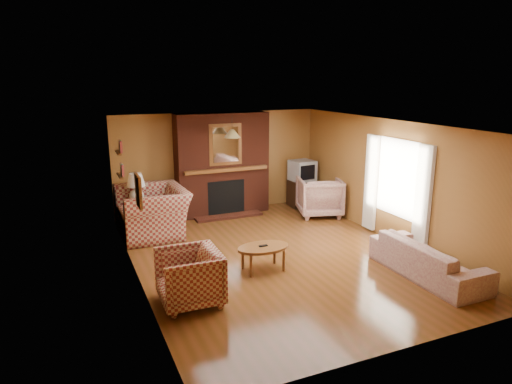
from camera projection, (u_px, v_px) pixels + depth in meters
name	position (u px, v px, depth m)	size (l,w,h in m)	color
floor	(277.00, 256.00, 8.38)	(6.50, 6.50, 0.00)	#4F2E11
ceiling	(279.00, 125.00, 7.79)	(6.50, 6.50, 0.00)	white
wall_back	(219.00, 162.00, 10.97)	(6.50, 6.50, 0.00)	#9C6530
wall_front	(404.00, 258.00, 5.19)	(6.50, 6.50, 0.00)	#9C6530
wall_left	(135.00, 209.00, 7.12)	(6.50, 6.50, 0.00)	#9C6530
wall_right	(391.00, 181.00, 9.05)	(6.50, 6.50, 0.00)	#9C6530
fireplace	(222.00, 165.00, 10.74)	(2.20, 0.82, 2.40)	#4A1B10
window_right	(396.00, 187.00, 8.87)	(0.10, 1.85, 2.00)	beige
bookshelf	(120.00, 159.00, 8.72)	(0.09, 0.55, 0.71)	brown
botanical_print	(139.00, 191.00, 6.78)	(0.05, 0.40, 0.50)	brown
pendant_light	(232.00, 134.00, 9.93)	(0.36, 0.36, 0.48)	black
plaid_loveseat	(152.00, 212.00, 9.42)	(1.52, 1.33, 0.99)	maroon
plaid_armchair	(189.00, 277.00, 6.55)	(0.86, 0.89, 0.81)	maroon
floral_sofa	(428.00, 259.00, 7.49)	(2.07, 0.81, 0.60)	#B9B18F
floral_armchair	(319.00, 196.00, 10.78)	(0.97, 1.00, 0.91)	#B9B18F
coffee_table	(263.00, 249.00, 7.69)	(0.90, 0.56, 0.45)	brown
side_table	(138.00, 217.00, 9.67)	(0.46, 0.46, 0.62)	brown
table_lamp	(136.00, 187.00, 9.51)	(0.39, 0.39, 0.64)	silver
tv_stand	(302.00, 193.00, 11.58)	(0.61, 0.56, 0.67)	black
crt_tv	(302.00, 170.00, 11.43)	(0.61, 0.60, 0.51)	#9FA2A6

